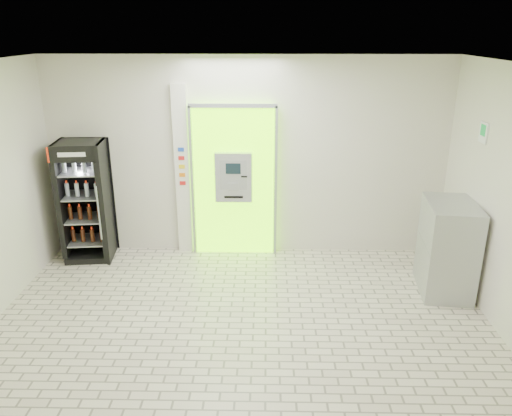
{
  "coord_description": "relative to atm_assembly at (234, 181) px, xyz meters",
  "views": [
    {
      "loc": [
        0.29,
        -4.8,
        3.35
      ],
      "look_at": [
        0.16,
        1.2,
        1.17
      ],
      "focal_mm": 35.0,
      "sensor_mm": 36.0,
      "label": 1
    }
  ],
  "objects": [
    {
      "name": "ground",
      "position": [
        0.2,
        -2.41,
        -1.17
      ],
      "size": [
        6.0,
        6.0,
        0.0
      ],
      "primitive_type": "plane",
      "color": "beige",
      "rests_on": "ground"
    },
    {
      "name": "room_shell",
      "position": [
        0.2,
        -2.41,
        0.67
      ],
      "size": [
        6.0,
        6.0,
        6.0
      ],
      "color": "silver",
      "rests_on": "ground"
    },
    {
      "name": "atm_assembly",
      "position": [
        0.0,
        0.0,
        0.0
      ],
      "size": [
        1.3,
        0.24,
        2.33
      ],
      "color": "#6CE700",
      "rests_on": "ground"
    },
    {
      "name": "pillar",
      "position": [
        -0.78,
        0.04,
        0.13
      ],
      "size": [
        0.22,
        0.11,
        2.6
      ],
      "color": "silver",
      "rests_on": "ground"
    },
    {
      "name": "beverage_cooler",
      "position": [
        -2.21,
        -0.22,
        -0.3
      ],
      "size": [
        0.74,
        0.69,
        1.81
      ],
      "rotation": [
        0.0,
        0.0,
        0.11
      ],
      "color": "black",
      "rests_on": "ground"
    },
    {
      "name": "steel_cabinet",
      "position": [
        2.88,
        -1.17,
        -0.55
      ],
      "size": [
        0.72,
        0.99,
        1.24
      ],
      "rotation": [
        0.0,
        0.0,
        -0.11
      ],
      "color": "#A0A2A7",
      "rests_on": "ground"
    },
    {
      "name": "exit_sign",
      "position": [
        3.19,
        -1.01,
        0.95
      ],
      "size": [
        0.02,
        0.22,
        0.26
      ],
      "color": "white",
      "rests_on": "room_shell"
    }
  ]
}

